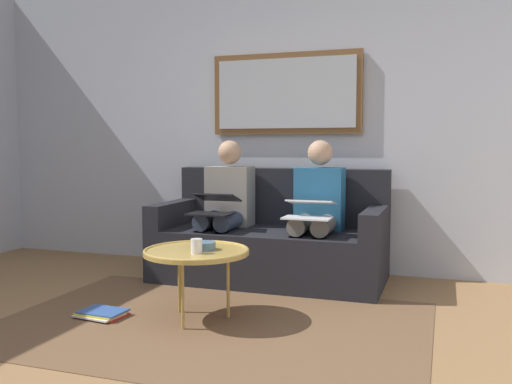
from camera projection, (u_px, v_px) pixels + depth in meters
name	position (u px, v px, depth m)	size (l,w,h in m)	color
wall_rear	(289.00, 123.00, 4.96)	(6.00, 0.12, 2.60)	#B7BCC6
area_rug	(211.00, 324.00, 3.41)	(2.60, 1.80, 0.01)	brown
couch	(272.00, 241.00, 4.58)	(1.83, 0.90, 0.90)	black
framed_mirror	(286.00, 94.00, 4.85)	(1.34, 0.05, 0.70)	brown
coffee_table	(197.00, 252.00, 3.46)	(0.66, 0.66, 0.46)	tan
cup	(196.00, 246.00, 3.35)	(0.07, 0.07, 0.09)	silver
bowl	(204.00, 246.00, 3.48)	(0.15, 0.15, 0.05)	slate
person_left	(317.00, 208.00, 4.37)	(0.38, 0.58, 1.14)	#235B84
laptop_white	(309.00, 209.00, 4.13)	(0.35, 0.32, 0.14)	white
person_right	(226.00, 204.00, 4.62)	(0.38, 0.58, 1.14)	gray
laptop_black	(214.00, 205.00, 4.39)	(0.34, 0.37, 0.16)	black
magazine_stack	(102.00, 314.00, 3.55)	(0.31, 0.25, 0.04)	red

